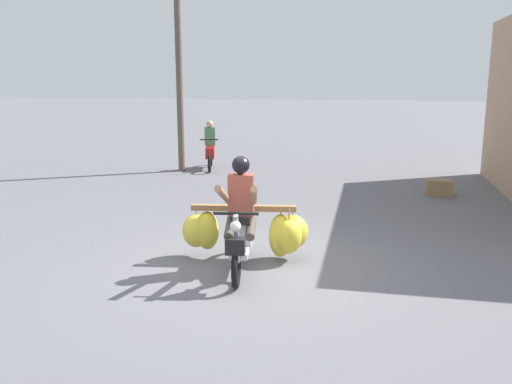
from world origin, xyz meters
TOP-DOWN VIEW (x-y plane):
  - ground_plane at (0.00, 0.00)m, footprint 120.00×120.00m
  - motorbike_main_loaded at (-0.13, 0.29)m, footprint 1.93×1.79m
  - motorbike_distant_ahead_left at (-3.03, 8.00)m, footprint 0.63×1.59m
  - produce_crate at (3.04, 5.60)m, footprint 0.56×0.40m
  - utility_pole at (-3.72, 7.49)m, footprint 0.18×0.18m

SIDE VIEW (x-z plane):
  - ground_plane at x=0.00m, z-range 0.00..0.00m
  - produce_crate at x=3.04m, z-range 0.00..0.36m
  - motorbike_main_loaded at x=-0.13m, z-range -0.28..1.30m
  - motorbike_distant_ahead_left at x=-3.03m, z-range -0.13..1.27m
  - utility_pole at x=-3.72m, z-range 0.00..5.55m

